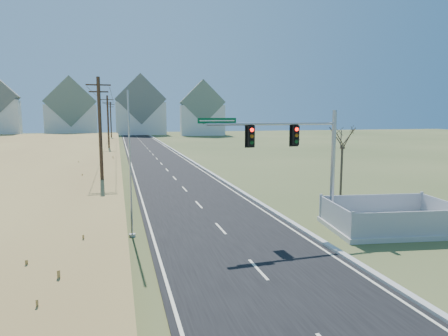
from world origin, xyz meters
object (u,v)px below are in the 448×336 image
at_px(fence_enclosure, 390,224).
at_px(open_sign, 365,225).
at_px(flagpole, 130,180).
at_px(traffic_signal_mast, 304,154).
at_px(bare_tree, 343,136).

distance_m(fence_enclosure, open_sign, 1.58).
bearing_deg(open_sign, flagpole, -157.14).
bearing_deg(flagpole, fence_enclosure, -9.50).
bearing_deg(flagpole, traffic_signal_mast, -2.19).
height_order(fence_enclosure, flagpole, flagpole).
relative_size(fence_enclosure, bare_tree, 1.25).
relative_size(traffic_signal_mast, open_sign, 12.63).
xyz_separation_m(traffic_signal_mast, open_sign, (2.70, -1.94, -3.70)).
bearing_deg(bare_tree, open_sign, -113.88).
distance_m(open_sign, flagpole, 12.57).
distance_m(fence_enclosure, flagpole, 14.10).
bearing_deg(traffic_signal_mast, flagpole, 175.80).
bearing_deg(bare_tree, fence_enclosure, -104.95).
xyz_separation_m(fence_enclosure, flagpole, (-13.65, 2.28, 2.67)).
height_order(traffic_signal_mast, open_sign, traffic_signal_mast).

